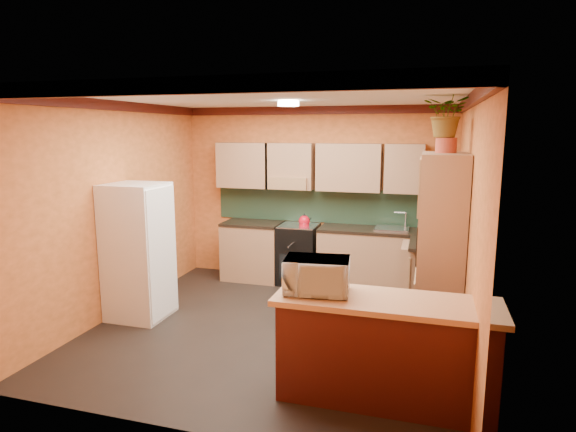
% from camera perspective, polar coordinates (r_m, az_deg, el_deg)
% --- Properties ---
extents(room_shell, '(4.24, 4.24, 2.72)m').
position_cam_1_polar(room_shell, '(5.70, -0.66, 7.61)').
color(room_shell, black).
rests_on(room_shell, ground).
extents(base_cabinets_back, '(3.65, 0.60, 0.88)m').
position_cam_1_polar(base_cabinets_back, '(7.33, 6.00, -4.97)').
color(base_cabinets_back, '#A37A56').
rests_on(base_cabinets_back, ground).
extents(countertop_back, '(3.65, 0.62, 0.04)m').
position_cam_1_polar(countertop_back, '(7.22, 6.07, -1.44)').
color(countertop_back, black).
rests_on(countertop_back, base_cabinets_back).
extents(stove, '(0.58, 0.58, 0.91)m').
position_cam_1_polar(stove, '(7.46, 1.26, -4.53)').
color(stove, black).
rests_on(stove, ground).
extents(kettle, '(0.17, 0.17, 0.18)m').
position_cam_1_polar(kettle, '(7.27, 1.94, -0.52)').
color(kettle, red).
rests_on(kettle, stove).
extents(sink, '(0.48, 0.40, 0.03)m').
position_cam_1_polar(sink, '(7.12, 12.22, -1.49)').
color(sink, silver).
rests_on(sink, countertop_back).
extents(base_cabinets_right, '(0.60, 0.80, 0.88)m').
position_cam_1_polar(base_cabinets_right, '(6.55, 16.75, -7.17)').
color(base_cabinets_right, '#A37A56').
rests_on(base_cabinets_right, ground).
extents(countertop_right, '(0.62, 0.80, 0.04)m').
position_cam_1_polar(countertop_right, '(6.43, 16.95, -3.25)').
color(countertop_right, black).
rests_on(countertop_right, base_cabinets_right).
extents(fridge, '(0.68, 0.66, 1.70)m').
position_cam_1_polar(fridge, '(6.30, -17.34, -4.02)').
color(fridge, white).
rests_on(fridge, ground).
extents(pantry, '(0.48, 0.90, 2.10)m').
position_cam_1_polar(pantry, '(5.55, 17.61, -3.77)').
color(pantry, '#A37A56').
rests_on(pantry, ground).
extents(fern_pot, '(0.22, 0.22, 0.16)m').
position_cam_1_polar(fern_pot, '(5.45, 18.23, 7.97)').
color(fern_pot, '#A13A27').
rests_on(fern_pot, pantry).
extents(fern, '(0.56, 0.52, 0.52)m').
position_cam_1_polar(fern, '(5.45, 18.43, 11.52)').
color(fern, '#A37A56').
rests_on(fern, fern_pot).
extents(breakfast_bar, '(1.80, 0.55, 0.88)m').
position_cam_1_polar(breakfast_bar, '(4.39, 11.36, -15.65)').
color(breakfast_bar, '#491611').
rests_on(breakfast_bar, ground).
extents(bar_top, '(1.90, 0.65, 0.05)m').
position_cam_1_polar(bar_top, '(4.21, 11.58, -9.94)').
color(bar_top, tan).
rests_on(bar_top, breakfast_bar).
extents(microwave, '(0.60, 0.44, 0.31)m').
position_cam_1_polar(microwave, '(4.24, 3.43, -7.04)').
color(microwave, white).
rests_on(microwave, bar_top).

